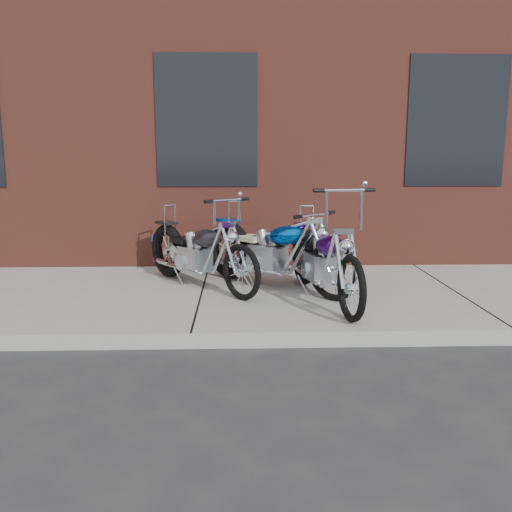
{
  "coord_description": "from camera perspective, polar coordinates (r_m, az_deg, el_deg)",
  "views": [
    {
      "loc": [
        0.45,
        -4.7,
        1.75
      ],
      "look_at": [
        0.62,
        0.8,
        0.71
      ],
      "focal_mm": 38.0,
      "sensor_mm": 36.0,
      "label": 1
    }
  ],
  "objects": [
    {
      "name": "ground",
      "position": [
        5.04,
        -6.85,
        -9.71
      ],
      "size": [
        120.0,
        120.0,
        0.0
      ],
      "primitive_type": "plane",
      "color": "#28282B",
      "rests_on": "ground"
    },
    {
      "name": "sidewalk",
      "position": [
        6.44,
        -5.7,
        -4.44
      ],
      "size": [
        22.0,
        3.0,
        0.15
      ],
      "primitive_type": "cube",
      "color": "#9D9990",
      "rests_on": "ground"
    },
    {
      "name": "building_brick",
      "position": [
        12.91,
        -3.98,
        20.68
      ],
      "size": [
        22.0,
        10.0,
        8.0
      ],
      "primitive_type": "cube",
      "color": "brown",
      "rests_on": "ground"
    },
    {
      "name": "chopper_purple",
      "position": [
        6.05,
        7.08,
        -0.74
      ],
      "size": [
        0.63,
        2.25,
        1.27
      ],
      "rotation": [
        0.0,
        0.0,
        -1.4
      ],
      "color": "black",
      "rests_on": "sidewalk"
    },
    {
      "name": "chopper_blue",
      "position": [
        6.52,
        1.82,
        0.26
      ],
      "size": [
        1.74,
        1.71,
        1.01
      ],
      "rotation": [
        0.0,
        0.0,
        -0.77
      ],
      "color": "black",
      "rests_on": "sidewalk"
    },
    {
      "name": "chopper_third",
      "position": [
        6.61,
        -6.06,
        0.13
      ],
      "size": [
        1.46,
        1.77,
        1.11
      ],
      "rotation": [
        0.0,
        0.0,
        -0.89
      ],
      "color": "black",
      "rests_on": "sidewalk"
    }
  ]
}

